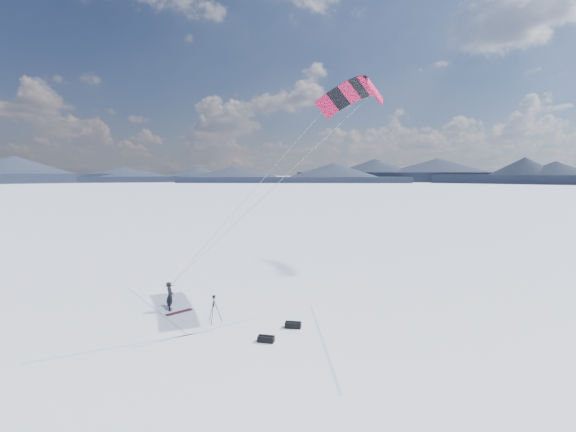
{
  "coord_description": "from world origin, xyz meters",
  "views": [
    {
      "loc": [
        2.64,
        -20.84,
        7.53
      ],
      "look_at": [
        3.11,
        3.56,
        4.97
      ],
      "focal_mm": 26.0,
      "sensor_mm": 36.0,
      "label": 1
    }
  ],
  "objects_px": {
    "snowkiter": "(170,310)",
    "snowboard": "(179,312)",
    "gear_bag_a": "(293,325)",
    "gear_bag_b": "(266,339)",
    "tripod": "(214,305)"
  },
  "relations": [
    {
      "from": "snowkiter",
      "to": "tripod",
      "type": "relative_size",
      "value": 1.13
    },
    {
      "from": "snowboard",
      "to": "gear_bag_a",
      "type": "bearing_deg",
      "value": -63.58
    },
    {
      "from": "snowkiter",
      "to": "gear_bag_a",
      "type": "bearing_deg",
      "value": -121.67
    },
    {
      "from": "tripod",
      "to": "gear_bag_a",
      "type": "distance_m",
      "value": 4.11
    },
    {
      "from": "snowboard",
      "to": "tripod",
      "type": "distance_m",
      "value": 2.77
    },
    {
      "from": "snowkiter",
      "to": "tripod",
      "type": "bearing_deg",
      "value": -134.66
    },
    {
      "from": "snowkiter",
      "to": "snowboard",
      "type": "distance_m",
      "value": 0.69
    },
    {
      "from": "snowkiter",
      "to": "gear_bag_b",
      "type": "relative_size",
      "value": 2.01
    },
    {
      "from": "gear_bag_a",
      "to": "gear_bag_b",
      "type": "height_order",
      "value": "gear_bag_a"
    },
    {
      "from": "gear_bag_a",
      "to": "snowkiter",
      "type": "bearing_deg",
      "value": 167.9
    },
    {
      "from": "snowkiter",
      "to": "gear_bag_a",
      "type": "xyz_separation_m",
      "value": [
        6.66,
        -2.74,
        0.15
      ]
    },
    {
      "from": "snowkiter",
      "to": "snowboard",
      "type": "xyz_separation_m",
      "value": [
        0.57,
        -0.39,
        0.02
      ]
    },
    {
      "from": "snowkiter",
      "to": "gear_bag_a",
      "type": "relative_size",
      "value": 1.93
    },
    {
      "from": "snowkiter",
      "to": "snowboard",
      "type": "bearing_deg",
      "value": -133.49
    },
    {
      "from": "snowboard",
      "to": "snowkiter",
      "type": "bearing_deg",
      "value": 103.35
    }
  ]
}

